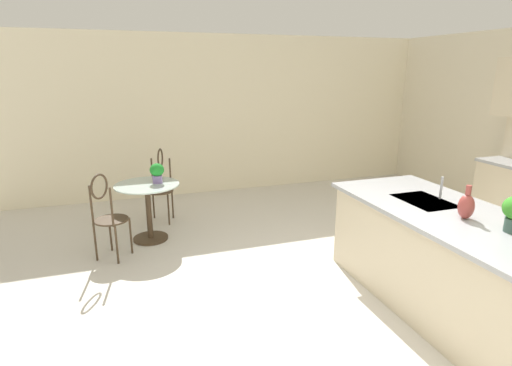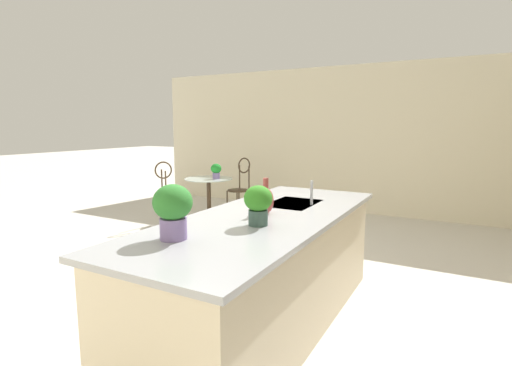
{
  "view_description": "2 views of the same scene",
  "coord_description": "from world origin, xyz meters",
  "px_view_note": "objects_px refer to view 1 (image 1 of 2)",
  "views": [
    {
      "loc": [
        2.72,
        -1.84,
        2.12
      ],
      "look_at": [
        -1.59,
        -0.39,
        0.85
      ],
      "focal_mm": 28.5,
      "sensor_mm": 36.0,
      "label": 1
    },
    {
      "loc": [
        2.96,
        2.22,
        1.62
      ],
      "look_at": [
        -0.49,
        0.34,
        1.04
      ],
      "focal_mm": 27.35,
      "sensor_mm": 36.0,
      "label": 2
    }
  ],
  "objects_px": {
    "potted_plant_on_table": "(157,172)",
    "chair_by_island": "(160,182)",
    "vase_on_counter": "(466,206)",
    "chair_near_window": "(107,212)",
    "bistro_table": "(148,207)"
  },
  "relations": [
    {
      "from": "chair_by_island",
      "to": "potted_plant_on_table",
      "type": "height_order",
      "value": "chair_by_island"
    },
    {
      "from": "potted_plant_on_table",
      "to": "chair_by_island",
      "type": "bearing_deg",
      "value": 172.5
    },
    {
      "from": "vase_on_counter",
      "to": "chair_by_island",
      "type": "bearing_deg",
      "value": -146.11
    },
    {
      "from": "potted_plant_on_table",
      "to": "vase_on_counter",
      "type": "bearing_deg",
      "value": 40.97
    },
    {
      "from": "chair_by_island",
      "to": "vase_on_counter",
      "type": "bearing_deg",
      "value": 33.89
    },
    {
      "from": "chair_near_window",
      "to": "vase_on_counter",
      "type": "xyz_separation_m",
      "value": [
        2.15,
        2.88,
        0.46
      ]
    },
    {
      "from": "potted_plant_on_table",
      "to": "vase_on_counter",
      "type": "distance_m",
      "value": 3.47
    },
    {
      "from": "chair_by_island",
      "to": "vase_on_counter",
      "type": "distance_m",
      "value": 3.95
    },
    {
      "from": "bistro_table",
      "to": "chair_by_island",
      "type": "xyz_separation_m",
      "value": [
        -0.67,
        0.22,
        0.13
      ]
    },
    {
      "from": "bistro_table",
      "to": "vase_on_counter",
      "type": "height_order",
      "value": "vase_on_counter"
    },
    {
      "from": "chair_near_window",
      "to": "vase_on_counter",
      "type": "height_order",
      "value": "vase_on_counter"
    },
    {
      "from": "bistro_table",
      "to": "potted_plant_on_table",
      "type": "xyz_separation_m",
      "value": [
        -0.03,
        0.14,
        0.44
      ]
    },
    {
      "from": "chair_near_window",
      "to": "bistro_table",
      "type": "bearing_deg",
      "value": 132.77
    },
    {
      "from": "chair_by_island",
      "to": "bistro_table",
      "type": "bearing_deg",
      "value": -18.32
    },
    {
      "from": "bistro_table",
      "to": "chair_by_island",
      "type": "distance_m",
      "value": 0.72
    }
  ]
}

